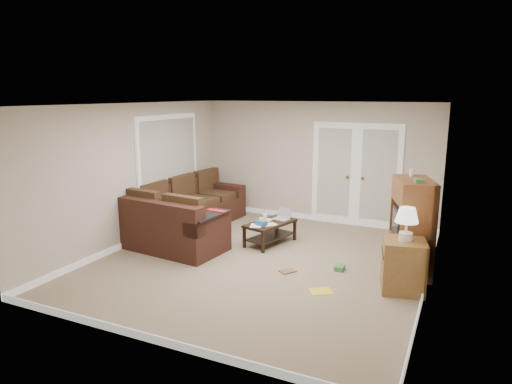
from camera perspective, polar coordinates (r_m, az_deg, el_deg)
The scene contains 17 objects.
floor at distance 7.45m, azimuth 0.75°, elevation -8.70°, with size 5.50×5.50×0.00m, color gray.
ceiling at distance 6.96m, azimuth 0.81°, elevation 10.90°, with size 5.00×5.50×0.02m, color white.
wall_left at distance 8.42m, azimuth -14.94°, elevation 2.17°, with size 0.02×5.50×2.50m, color beige.
wall_right at distance 6.51m, azimuth 21.28°, elevation -1.14°, with size 0.02×5.50×2.50m, color beige.
wall_back at distance 9.64m, azimuth 7.51°, elevation 3.71°, with size 5.00×0.02×2.50m, color beige.
wall_front at distance 4.80m, azimuth -12.86°, elevation -5.19°, with size 5.00×0.02×2.50m, color beige.
baseboards at distance 7.43m, azimuth 0.75°, elevation -8.34°, with size 5.00×5.50×0.10m, color white, non-canonical shape.
french_doors at distance 9.42m, azimuth 12.34°, elevation 2.02°, with size 1.80×0.05×2.13m.
window_left at distance 9.14m, azimuth -10.86°, elevation 5.03°, with size 0.05×1.92×1.42m.
sectional_sofa at distance 8.80m, azimuth -9.15°, elevation -3.07°, with size 2.09×3.18×0.92m.
coffee_table at distance 8.24m, azimuth 1.86°, elevation -4.99°, with size 0.74×1.09×0.68m.
tv_armoire at distance 7.17m, azimuth 18.85°, elevation -4.09°, with size 0.75×1.01×1.54m.
side_cabinet at distance 6.59m, azimuth 17.98°, elevation -8.23°, with size 0.66×0.66×1.18m.
space_heater at distance 9.18m, azimuth 19.68°, elevation -4.43°, with size 0.11×0.09×0.28m, color white.
floor_magazine at distance 6.47m, azimuth 8.13°, elevation -12.17°, with size 0.30×0.23×0.01m, color yellow.
floor_greenbox at distance 7.22m, azimuth 10.41°, elevation -9.31°, with size 0.13×0.18×0.07m, color #387C43.
floor_book at distance 7.14m, azimuth 3.59°, elevation -9.60°, with size 0.17×0.24×0.02m, color brown.
Camera 1 is at (2.85, -6.35, 2.66)m, focal length 32.00 mm.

